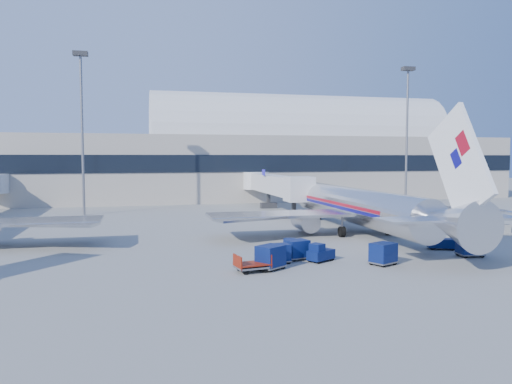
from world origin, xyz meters
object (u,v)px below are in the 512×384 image
object	(u,v)px
barrier_mid	(471,230)
tug_right	(440,241)
cart_train_c	(270,257)
jetbridge_near	(272,184)
tug_lead	(320,253)
cart_train_a	(297,249)
mast_east	(407,116)
cart_train_b	(279,253)
cart_solo_far	(470,245)
barrier_near	(443,231)
tug_left	(290,247)
mast_west	(82,109)
cart_solo_near	(383,253)
barrier_far	(498,229)
airliner_main	(362,207)
cart_open_red	(253,266)

from	to	relation	value
barrier_mid	tug_right	distance (m)	10.65
cart_train_c	jetbridge_near	bearing A→B (deg)	38.72
tug_lead	cart_train_a	xyz separation A→B (m)	(-1.51, 1.11, 0.17)
mast_east	tug_lead	xyz separation A→B (m)	(-29.04, -37.18, -14.13)
cart_train_b	tug_lead	bearing A→B (deg)	-10.98
cart_solo_far	barrier_near	bearing A→B (deg)	72.99
jetbridge_near	barrier_near	xyz separation A→B (m)	(10.40, -28.81, -3.48)
tug_left	cart_solo_far	world-z (taller)	cart_solo_far
mast_west	cart_solo_near	distance (m)	48.79
tug_right	cart_solo_near	size ratio (longest dim) A/B	1.12
jetbridge_near	barrier_far	world-z (taller)	jetbridge_near
tug_left	cart_train_c	world-z (taller)	cart_train_c
airliner_main	cart_train_a	distance (m)	15.08
cart_solo_near	airliner_main	bearing A→B (deg)	45.16
tug_lead	tug_right	xyz separation A→B (m)	(12.16, 2.38, 0.03)
mast_east	tug_right	size ratio (longest dim) A/B	8.67
airliner_main	barrier_near	xyz separation A→B (m)	(8.00, -2.51, -2.48)
tug_right	barrier_near	bearing A→B (deg)	77.69
barrier_mid	tug_left	bearing A→B (deg)	-165.30
tug_lead	cart_train_a	size ratio (longest dim) A/B	1.21
cart_train_b	cart_solo_near	bearing A→B (deg)	-26.23
tug_lead	cart_solo_far	xyz separation A→B (m)	(12.62, -1.03, 0.24)
tug_lead	tug_left	world-z (taller)	tug_lead
tug_left	cart_train_c	xyz separation A→B (m)	(-3.12, -5.22, 0.31)
mast_west	cart_train_a	size ratio (longest dim) A/B	10.96
tug_lead	cart_solo_near	world-z (taller)	cart_solo_near
mast_west	cart_open_red	size ratio (longest dim) A/B	8.70
tug_left	cart_train_c	size ratio (longest dim) A/B	0.94
barrier_near	barrier_far	world-z (taller)	same
barrier_far	cart_solo_near	world-z (taller)	cart_solo_near
airliner_main	barrier_far	size ratio (longest dim) A/B	12.42
cart_solo_far	tug_left	bearing A→B (deg)	168.52
jetbridge_near	mast_east	bearing A→B (deg)	-2.07
cart_train_a	cart_train_b	world-z (taller)	cart_train_a
mast_west	barrier_near	xyz separation A→B (m)	(38.00, -28.00, -14.34)
tug_lead	tug_right	size ratio (longest dim) A/B	0.96
tug_left	cart_open_red	world-z (taller)	tug_left
mast_east	tug_lead	bearing A→B (deg)	-128.00
barrier_far	barrier_near	bearing A→B (deg)	180.00
airliner_main	cart_solo_near	xyz separation A→B (m)	(-4.86, -13.93, -2.04)
mast_west	mast_east	size ratio (longest dim) A/B	1.00
barrier_near	tug_right	size ratio (longest dim) A/B	1.15
tug_lead	cart_train_c	size ratio (longest dim) A/B	1.00
barrier_far	tug_right	distance (m)	13.35
barrier_mid	cart_train_b	size ratio (longest dim) A/B	1.63
barrier_near	barrier_far	distance (m)	6.60
cart_train_a	cart_train_b	distance (m)	2.04
mast_west	cart_train_a	world-z (taller)	mast_west
barrier_mid	jetbridge_near	bearing A→B (deg)	115.44
jetbridge_near	cart_train_a	size ratio (longest dim) A/B	13.34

